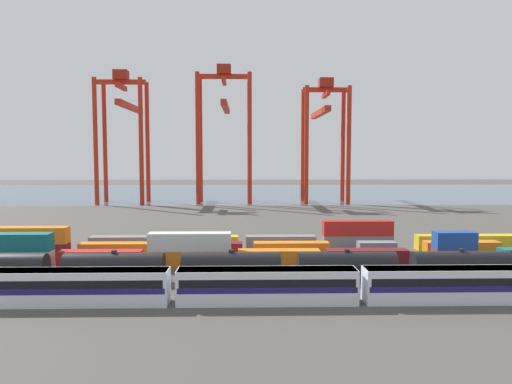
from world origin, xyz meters
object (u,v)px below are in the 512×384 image
at_px(shipping_container_16, 377,250).
at_px(gantry_crane_east, 324,127).
at_px(shipping_container_19, 126,244).
at_px(gantry_crane_central, 225,120).
at_px(passenger_train, 267,284).
at_px(shipping_container_3, 190,259).
at_px(freight_tank_row, 231,267).
at_px(gantry_crane_west, 124,123).
at_px(shipping_container_13, 118,251).

xyz_separation_m(shipping_container_16, gantry_crane_east, (6.73, 92.64, 25.34)).
height_order(shipping_container_19, gantry_crane_central, gantry_crane_central).
distance_m(passenger_train, shipping_container_3, 20.09).
relative_size(shipping_container_3, gantry_crane_east, 0.28).
xyz_separation_m(passenger_train, shipping_container_3, (-10.62, 17.03, -0.84)).
xyz_separation_m(freight_tank_row, gantry_crane_west, (-40.76, 106.69, 26.03)).
distance_m(freight_tank_row, gantry_crane_east, 113.73).
distance_m(passenger_train, shipping_container_19, 37.34).
distance_m(shipping_container_13, gantry_crane_west, 98.72).
bearing_deg(gantry_crane_central, gantry_crane_east, 0.49).
distance_m(passenger_train, gantry_crane_central, 118.94).
xyz_separation_m(passenger_train, gantry_crane_east, (25.60, 115.78, 24.50)).
height_order(shipping_container_3, gantry_crane_central, gantry_crane_central).
relative_size(freight_tank_row, shipping_container_3, 6.08).
relative_size(passenger_train, shipping_container_13, 5.14).
bearing_deg(gantry_crane_central, shipping_container_16, -72.80).
height_order(shipping_container_13, gantry_crane_east, gantry_crane_east).
height_order(freight_tank_row, shipping_container_13, freight_tank_row).
bearing_deg(shipping_container_13, gantry_crane_west, 103.49).
relative_size(freight_tank_row, shipping_container_16, 12.19).
bearing_deg(passenger_train, gantry_crane_central, 94.81).
relative_size(shipping_container_16, gantry_crane_central, 0.13).
distance_m(shipping_container_3, gantry_crane_west, 107.72).
relative_size(shipping_container_19, gantry_crane_east, 0.28).
height_order(shipping_container_16, gantry_crane_west, gantry_crane_west).
height_order(shipping_container_16, gantry_crane_central, gantry_crane_central).
height_order(passenger_train, shipping_container_19, passenger_train).
xyz_separation_m(gantry_crane_west, gantry_crane_east, (70.64, 0.24, -1.41)).
bearing_deg(passenger_train, shipping_container_19, 128.41).
height_order(passenger_train, freight_tank_row, freight_tank_row).
xyz_separation_m(shipping_container_3, shipping_container_16, (29.50, 6.11, 0.00)).
relative_size(passenger_train, gantry_crane_central, 1.30).
distance_m(shipping_container_16, gantry_crane_east, 96.28).
relative_size(passenger_train, shipping_container_16, 10.29).
height_order(shipping_container_3, gantry_crane_east, gantry_crane_east).
distance_m(freight_tank_row, shipping_container_13, 23.46).
bearing_deg(gantry_crane_central, shipping_container_13, -98.11).
xyz_separation_m(passenger_train, shipping_container_13, (-22.87, 23.14, -0.84)).
bearing_deg(freight_tank_row, shipping_container_19, 132.84).
bearing_deg(freight_tank_row, shipping_container_3, 127.80).
distance_m(shipping_container_3, shipping_container_16, 30.12).
relative_size(passenger_train, gantry_crane_west, 1.36).
bearing_deg(shipping_container_3, freight_tank_row, -52.20).
xyz_separation_m(shipping_container_13, gantry_crane_east, (48.48, 92.64, 25.34)).
distance_m(shipping_container_3, shipping_container_19, 17.53).
xyz_separation_m(shipping_container_3, gantry_crane_central, (0.90, 98.45, 27.59)).
relative_size(freight_tank_row, shipping_container_19, 6.08).
distance_m(passenger_train, shipping_container_13, 32.55).
xyz_separation_m(freight_tank_row, gantry_crane_central, (-5.44, 106.63, 26.88)).
height_order(shipping_container_3, shipping_container_19, same).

